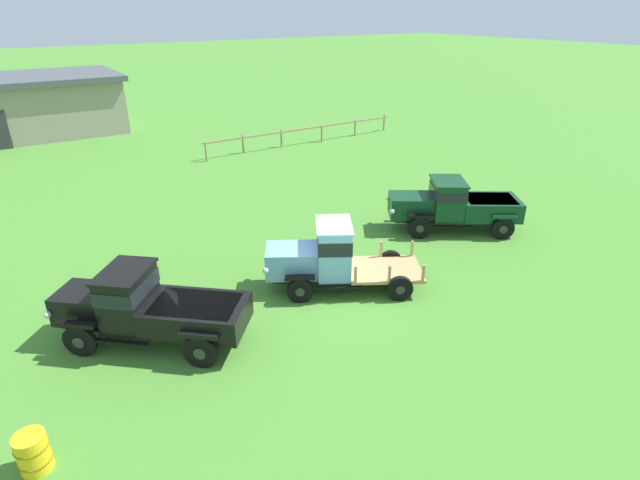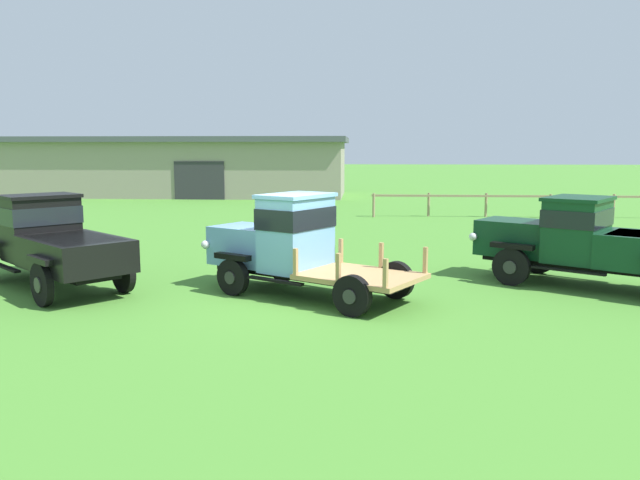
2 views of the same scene
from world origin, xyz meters
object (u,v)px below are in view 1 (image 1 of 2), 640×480
vintage_truck_foreground_near (148,306)px  vintage_truck_midrow_center (454,204)px  vintage_truck_second_in_line (327,256)px  oil_drum_beside_row (33,453)px

vintage_truck_foreground_near → vintage_truck_midrow_center: size_ratio=0.94×
vintage_truck_second_in_line → vintage_truck_midrow_center: 6.91m
vintage_truck_foreground_near → oil_drum_beside_row: size_ratio=5.74×
vintage_truck_second_in_line → vintage_truck_foreground_near: bearing=177.6°
vintage_truck_foreground_near → vintage_truck_midrow_center: vintage_truck_foreground_near is taller
vintage_truck_foreground_near → vintage_truck_midrow_center: (12.40, 0.82, 0.01)m
vintage_truck_foreground_near → oil_drum_beside_row: 4.36m
vintage_truck_second_in_line → oil_drum_beside_row: vintage_truck_second_in_line is taller
vintage_truck_midrow_center → oil_drum_beside_row: size_ratio=6.08×
vintage_truck_foreground_near → vintage_truck_second_in_line: 5.57m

